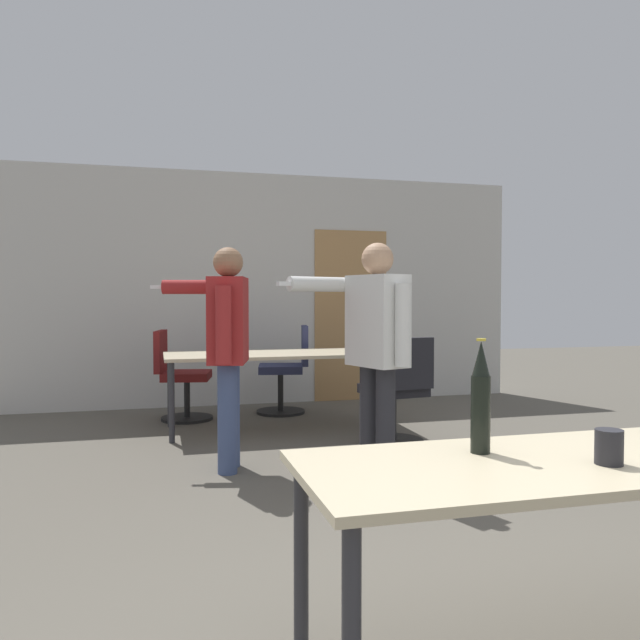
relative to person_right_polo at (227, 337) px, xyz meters
The scene contains 10 objects.
back_wall 2.89m from the person_right_polo, 75.47° to the left, with size 6.28×0.12×2.68m.
conference_table_near 2.88m from the person_right_polo, 73.50° to the right, with size 1.79×0.67×0.72m.
conference_table_far 1.47m from the person_right_polo, 64.42° to the left, with size 2.09×0.80×0.72m.
person_right_polo is the anchor object (origin of this frame).
person_far_watching 1.08m from the person_right_polo, 29.67° to the right, with size 0.86×0.59×1.60m.
office_chair_far_left 1.62m from the person_right_polo, 15.38° to the left, with size 0.52×0.58×0.91m.
office_chair_mid_tucked 2.06m from the person_right_polo, 97.67° to the left, with size 0.60×0.54×0.91m.
office_chair_near_pushed 2.30m from the person_right_polo, 67.05° to the left, with size 0.60×0.54×0.94m.
beer_bottle 2.68m from the person_right_polo, 78.04° to the right, with size 0.06×0.06×0.38m.
drink_cup 2.98m from the person_right_polo, 73.08° to the right, with size 0.08×0.08×0.11m.
Camera 1 is at (-1.17, -1.50, 1.23)m, focal length 35.00 mm.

